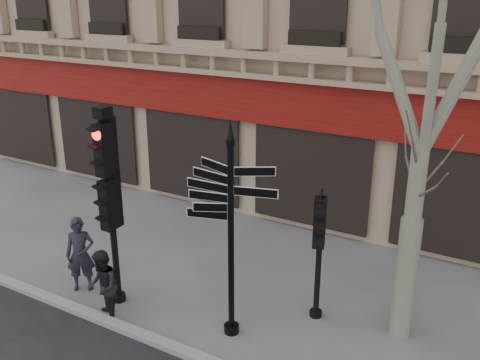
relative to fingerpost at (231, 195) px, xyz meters
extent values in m
plane|color=#58575C|center=(-0.61, 0.34, -2.95)|extent=(80.00, 80.00, 0.00)
cube|color=gray|center=(-0.61, -1.06, -2.89)|extent=(80.00, 0.25, 0.12)
cube|color=#670B0A|center=(-0.61, 5.22, 0.65)|extent=(28.00, 0.25, 1.30)
cube|color=#9D8866|center=(-0.61, 4.99, 1.62)|extent=(28.00, 0.35, 0.74)
cylinder|color=black|center=(0.00, 0.00, -1.00)|extent=(0.12, 0.12, 3.90)
cylinder|color=black|center=(0.00, 0.00, -2.87)|extent=(0.30, 0.30, 0.17)
cone|color=black|center=(0.00, 0.00, 1.25)|extent=(0.13, 0.13, 0.39)
cylinder|color=black|center=(-2.76, -0.26, -0.95)|extent=(0.14, 0.14, 4.00)
cylinder|color=black|center=(-2.76, -0.26, -2.87)|extent=(0.30, 0.30, 0.16)
cube|color=black|center=(-2.76, -0.26, -0.64)|extent=(0.50, 0.37, 1.08)
cube|color=black|center=(-2.76, -0.26, 0.54)|extent=(0.50, 0.37, 1.08)
sphere|color=#FF0C05|center=(-2.76, -0.26, 0.83)|extent=(0.23, 0.23, 0.23)
cube|color=black|center=(-2.76, -0.26, 1.28)|extent=(0.27, 0.33, 0.23)
cylinder|color=black|center=(1.24, 1.38, -1.61)|extent=(0.13, 0.13, 2.69)
cylinder|color=black|center=(1.24, 1.38, -2.88)|extent=(0.28, 0.28, 0.15)
cube|color=black|center=(1.24, 1.38, -0.77)|extent=(0.53, 0.45, 1.02)
cylinder|color=gray|center=(2.92, 1.65, -1.70)|extent=(0.41, 0.41, 2.50)
cylinder|color=gray|center=(2.92, 1.65, 0.24)|extent=(0.32, 0.32, 1.59)
imported|color=#21212C|center=(-3.79, -0.29, -2.07)|extent=(0.76, 0.73, 1.76)
imported|color=black|center=(-2.49, -0.96, -2.17)|extent=(0.96, 0.96, 1.57)
camera|label=1|loc=(4.74, -7.75, 3.54)|focal=40.00mm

